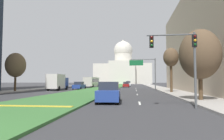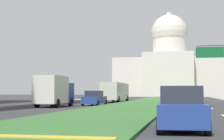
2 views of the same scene
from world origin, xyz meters
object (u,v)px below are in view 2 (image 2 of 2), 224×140
(sedan_midblock, at_px, (94,99))
(box_truck_delivery, at_px, (54,91))
(capitol_building, at_px, (170,70))
(sedan_far_horizon, at_px, (185,96))
(city_bus, at_px, (115,91))
(sedan_lead_stopped, at_px, (181,110))
(sedan_distant, at_px, (183,97))

(sedan_midblock, distance_m, box_truck_delivery, 6.15)
(capitol_building, xyz_separation_m, sedan_far_horizon, (5.24, -62.93, -8.69))
(sedan_midblock, relative_size, city_bus, 0.42)
(capitol_building, distance_m, sedan_lead_stopped, 117.82)
(sedan_midblock, xyz_separation_m, city_bus, (-0.15, 13.90, 0.97))
(capitol_building, bearing_deg, box_truck_delivery, -94.75)
(sedan_lead_stopped, height_order, sedan_midblock, sedan_lead_stopped)
(sedan_midblock, bearing_deg, sedan_far_horizon, 70.04)
(sedan_lead_stopped, bearing_deg, sedan_far_horizon, 89.92)
(box_truck_delivery, bearing_deg, sedan_midblock, 60.41)
(sedan_far_horizon, bearing_deg, sedan_lead_stopped, -90.08)
(capitol_building, height_order, sedan_far_horizon, capitol_building)
(sedan_distant, bearing_deg, capitol_building, 93.81)
(capitol_building, height_order, box_truck_delivery, capitol_building)
(sedan_distant, bearing_deg, sedan_midblock, -122.48)
(sedan_midblock, height_order, box_truck_delivery, box_truck_delivery)
(sedan_lead_stopped, distance_m, sedan_midblock, 28.11)
(capitol_building, xyz_separation_m, sedan_midblock, (-5.01, -91.17, -8.73))
(capitol_building, bearing_deg, sedan_midblock, -93.15)
(box_truck_delivery, height_order, city_bus, box_truck_delivery)
(sedan_distant, relative_size, box_truck_delivery, 0.66)
(sedan_distant, relative_size, city_bus, 0.39)
(sedan_lead_stopped, relative_size, box_truck_delivery, 0.70)
(sedan_far_horizon, bearing_deg, sedan_midblock, -109.96)
(sedan_far_horizon, bearing_deg, city_bus, -125.98)
(sedan_lead_stopped, height_order, box_truck_delivery, box_truck_delivery)
(box_truck_delivery, bearing_deg, sedan_lead_stopped, -57.77)
(sedan_midblock, xyz_separation_m, sedan_distant, (10.03, 15.75, -0.04))
(capitol_building, height_order, sedan_midblock, capitol_building)
(sedan_midblock, bearing_deg, sedan_distant, 57.52)
(box_truck_delivery, bearing_deg, sedan_distant, 58.23)
(city_bus, bearing_deg, sedan_far_horizon, 54.02)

